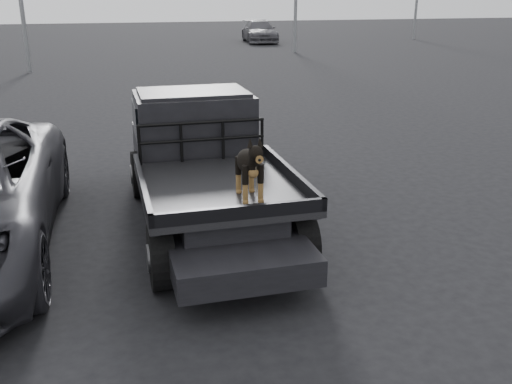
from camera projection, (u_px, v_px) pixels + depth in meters
name	position (u px, v px, depth m)	size (l,w,h in m)	color
ground	(282.00, 260.00, 7.21)	(120.00, 120.00, 0.00)	black
flatbed_ute	(206.00, 195.00, 8.15)	(2.00, 5.40, 0.92)	black
ute_cab	(194.00, 119.00, 8.71)	(1.72, 1.30, 0.88)	black
headache_rack	(202.00, 142.00, 8.08)	(1.80, 0.08, 0.55)	black
dog	(249.00, 167.00, 6.58)	(0.32, 0.60, 0.74)	black
distant_car_b	(259.00, 31.00, 37.79)	(1.96, 4.82, 1.40)	#4C4C51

